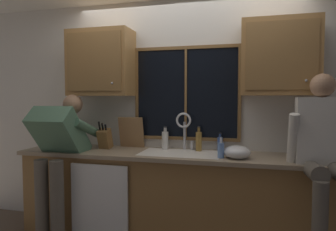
# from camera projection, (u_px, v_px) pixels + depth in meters

# --- Properties ---
(back_wall) EXTENTS (5.70, 0.12, 2.55)m
(back_wall) POSITION_uv_depth(u_px,v_px,m) (187.00, 116.00, 3.35)
(back_wall) COLOR silver
(back_wall) RESTS_ON floor
(window_glass) EXTENTS (1.10, 0.02, 0.95)m
(window_glass) POSITION_uv_depth(u_px,v_px,m) (186.00, 93.00, 3.27)
(window_glass) COLOR black
(window_frame_top) EXTENTS (1.17, 0.02, 0.04)m
(window_frame_top) POSITION_uv_depth(u_px,v_px,m) (186.00, 48.00, 3.23)
(window_frame_top) COLOR brown
(window_frame_bottom) EXTENTS (1.17, 0.02, 0.04)m
(window_frame_bottom) POSITION_uv_depth(u_px,v_px,m) (186.00, 138.00, 3.29)
(window_frame_bottom) COLOR brown
(window_frame_left) EXTENTS (0.03, 0.02, 0.95)m
(window_frame_left) POSITION_uv_depth(u_px,v_px,m) (137.00, 94.00, 3.40)
(window_frame_left) COLOR brown
(window_frame_right) EXTENTS (0.03, 0.02, 0.95)m
(window_frame_right) POSITION_uv_depth(u_px,v_px,m) (240.00, 93.00, 3.12)
(window_frame_right) COLOR brown
(window_mullion_center) EXTENTS (0.02, 0.02, 0.95)m
(window_mullion_center) POSITION_uv_depth(u_px,v_px,m) (186.00, 93.00, 3.26)
(window_mullion_center) COLOR brown
(lower_cabinet_run) EXTENTS (3.30, 0.58, 0.88)m
(lower_cabinet_run) POSITION_uv_depth(u_px,v_px,m) (180.00, 200.00, 3.06)
(lower_cabinet_run) COLOR olive
(lower_cabinet_run) RESTS_ON floor
(countertop) EXTENTS (3.36, 0.62, 0.04)m
(countertop) POSITION_uv_depth(u_px,v_px,m) (180.00, 155.00, 3.02)
(countertop) COLOR gray
(countertop) RESTS_ON lower_cabinet_run
(dishwasher_front) EXTENTS (0.60, 0.02, 0.74)m
(dishwasher_front) POSITION_uv_depth(u_px,v_px,m) (99.00, 202.00, 2.94)
(dishwasher_front) COLOR white
(upper_cabinet_left) EXTENTS (0.71, 0.36, 0.72)m
(upper_cabinet_left) POSITION_uv_depth(u_px,v_px,m) (101.00, 63.00, 3.33)
(upper_cabinet_left) COLOR #9E703D
(upper_cabinet_right) EXTENTS (0.71, 0.36, 0.72)m
(upper_cabinet_right) POSITION_uv_depth(u_px,v_px,m) (279.00, 58.00, 2.86)
(upper_cabinet_right) COLOR #9E703D
(sink) EXTENTS (0.80, 0.46, 0.21)m
(sink) POSITION_uv_depth(u_px,v_px,m) (180.00, 163.00, 3.03)
(sink) COLOR white
(sink) RESTS_ON lower_cabinet_run
(faucet) EXTENTS (0.18, 0.09, 0.40)m
(faucet) POSITION_uv_depth(u_px,v_px,m) (185.00, 127.00, 3.18)
(faucet) COLOR silver
(faucet) RESTS_ON countertop
(person_standing) EXTENTS (0.53, 0.71, 1.51)m
(person_standing) POSITION_uv_depth(u_px,v_px,m) (59.00, 150.00, 3.04)
(person_standing) COLOR #595147
(person_standing) RESTS_ON floor
(person_sitting_on_counter) EXTENTS (0.54, 0.60, 1.26)m
(person_sitting_on_counter) POSITION_uv_depth(u_px,v_px,m) (324.00, 144.00, 2.44)
(person_sitting_on_counter) COLOR #595147
(person_sitting_on_counter) RESTS_ON countertop
(knife_block) EXTENTS (0.12, 0.18, 0.32)m
(knife_block) POSITION_uv_depth(u_px,v_px,m) (105.00, 139.00, 3.29)
(knife_block) COLOR brown
(knife_block) RESTS_ON countertop
(cutting_board) EXTENTS (0.29, 0.09, 0.34)m
(cutting_board) POSITION_uv_depth(u_px,v_px,m) (131.00, 132.00, 3.37)
(cutting_board) COLOR #997047
(cutting_board) RESTS_ON countertop
(mixing_bowl) EXTENTS (0.25, 0.25, 0.12)m
(mixing_bowl) POSITION_uv_depth(u_px,v_px,m) (237.00, 152.00, 2.77)
(mixing_bowl) COLOR silver
(mixing_bowl) RESTS_ON countertop
(soap_dispenser) EXTENTS (0.06, 0.07, 0.20)m
(soap_dispenser) POSITION_uv_depth(u_px,v_px,m) (221.00, 150.00, 2.78)
(soap_dispenser) COLOR #668CCC
(soap_dispenser) RESTS_ON countertop
(bottle_green_glass) EXTENTS (0.06, 0.06, 0.19)m
(bottle_green_glass) POSITION_uv_depth(u_px,v_px,m) (220.00, 143.00, 3.15)
(bottle_green_glass) COLOR #334C8C
(bottle_green_glass) RESTS_ON countertop
(bottle_tall_clear) EXTENTS (0.07, 0.07, 0.25)m
(bottle_tall_clear) POSITION_uv_depth(u_px,v_px,m) (165.00, 140.00, 3.25)
(bottle_tall_clear) COLOR silver
(bottle_tall_clear) RESTS_ON countertop
(bottle_amber_small) EXTENTS (0.06, 0.06, 0.26)m
(bottle_amber_small) POSITION_uv_depth(u_px,v_px,m) (199.00, 141.00, 3.14)
(bottle_amber_small) COLOR olive
(bottle_amber_small) RESTS_ON countertop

